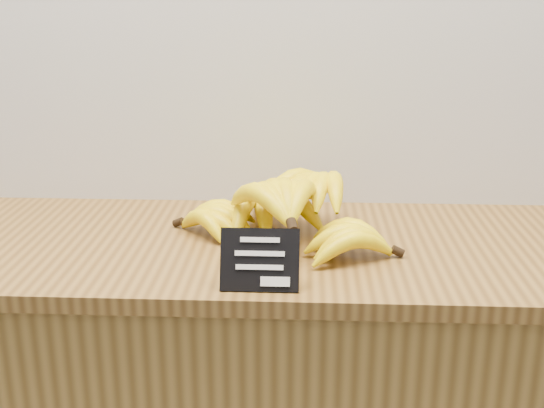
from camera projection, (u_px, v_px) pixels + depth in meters
The scene contains 3 objects.
counter_top at pixel (273, 247), 1.33m from camera, with size 1.56×0.54×0.03m, color brown.
chalkboard_sign at pixel (260, 260), 1.10m from camera, with size 0.13×0.01×0.10m, color black.
banana_pile at pixel (286, 210), 1.32m from camera, with size 0.43×0.37×0.13m.
Camera 1 is at (0.10, 1.51, 1.40)m, focal length 45.00 mm.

